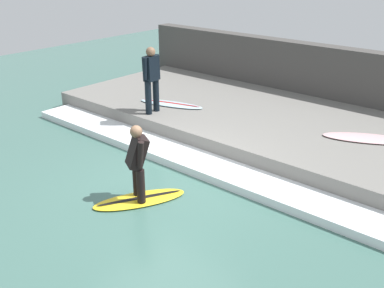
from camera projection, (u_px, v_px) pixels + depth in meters
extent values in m
plane|color=#426B60|center=(167.00, 188.00, 8.75)|extent=(28.00, 28.00, 0.00)
cube|color=slate|center=(270.00, 125.00, 11.30)|extent=(4.40, 11.47, 0.48)
cube|color=#474442|center=(317.00, 78.00, 12.74)|extent=(0.50, 12.04, 1.89)
cube|color=white|center=(204.00, 165.00, 9.51)|extent=(0.89, 10.89, 0.17)
ellipsoid|color=yellow|center=(140.00, 199.00, 8.30)|extent=(1.79, 1.33, 0.06)
ellipsoid|color=black|center=(140.00, 198.00, 8.29)|extent=(1.45, 0.85, 0.01)
cylinder|color=black|center=(141.00, 186.00, 8.04)|extent=(0.15, 0.15, 0.65)
cylinder|color=black|center=(137.00, 179.00, 8.28)|extent=(0.15, 0.15, 0.65)
cube|color=black|center=(137.00, 152.00, 7.92)|extent=(0.52, 0.51, 0.62)
sphere|color=#846047|center=(136.00, 132.00, 7.77)|extent=(0.22, 0.22, 0.22)
cylinder|color=black|center=(140.00, 155.00, 7.72)|extent=(0.11, 0.18, 0.52)
cylinder|color=black|center=(134.00, 146.00, 8.09)|extent=(0.11, 0.18, 0.52)
cylinder|color=black|center=(156.00, 95.00, 11.40)|extent=(0.16, 0.16, 0.84)
cylinder|color=black|center=(148.00, 98.00, 11.18)|extent=(0.16, 0.16, 0.84)
cube|color=black|center=(151.00, 68.00, 11.01)|extent=(0.41, 0.29, 0.61)
sphere|color=#846047|center=(151.00, 52.00, 10.84)|extent=(0.23, 0.23, 0.23)
cylinder|color=black|center=(157.00, 65.00, 11.16)|extent=(0.11, 0.12, 0.54)
cylinder|color=black|center=(145.00, 69.00, 10.82)|extent=(0.11, 0.12, 0.54)
ellipsoid|color=silver|center=(171.00, 104.00, 11.99)|extent=(0.95, 1.87, 0.06)
ellipsoid|color=#B21E1E|center=(171.00, 103.00, 11.98)|extent=(0.55, 1.62, 0.01)
ellipsoid|color=beige|center=(368.00, 138.00, 9.78)|extent=(1.38, 1.96, 0.06)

